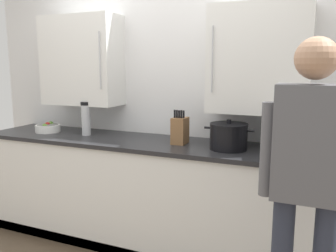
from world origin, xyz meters
name	(u,v)px	position (x,y,z in m)	size (l,w,h in m)	color
back_wall_tiled	(168,84)	(0.00, 1.02, 1.41)	(3.84, 0.44, 2.67)	white
counter_unit	(154,194)	(0.00, 0.71, 0.47)	(3.26, 0.64, 0.94)	white
microwave_oven	(306,134)	(1.19, 0.75, 1.09)	(0.50, 0.77, 0.30)	#B7BABF
knife_block	(180,130)	(0.23, 0.72, 1.05)	(0.11, 0.15, 0.28)	brown
stock_pot	(229,136)	(0.64, 0.68, 1.04)	(0.38, 0.29, 0.23)	black
thermos_flask	(86,118)	(-0.69, 0.72, 1.10)	(0.09, 0.09, 0.31)	#B7BABF
fruit_bowl	(48,128)	(-1.13, 0.70, 0.98)	(0.24, 0.24, 0.10)	white
person_figure	(307,178)	(1.22, -0.10, 1.03)	(0.44, 0.65, 1.71)	#282D3D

